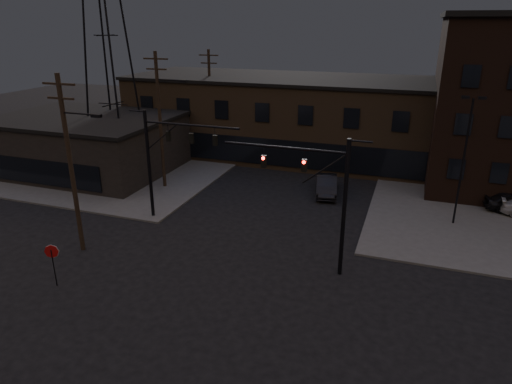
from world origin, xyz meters
TOP-DOWN VIEW (x-y plane):
  - ground at (0.00, 0.00)m, footprint 140.00×140.00m
  - sidewalk_nw at (-22.00, 22.00)m, footprint 30.00×30.00m
  - building_row at (0.00, 28.00)m, footprint 40.00×12.00m
  - building_left at (-20.00, 16.00)m, footprint 16.00×12.00m
  - traffic_signal_near at (5.36, 4.50)m, footprint 7.12×0.24m
  - traffic_signal_far at (-6.72, 8.00)m, footprint 7.12×0.24m
  - stop_sign at (-8.00, -1.99)m, footprint 0.72×0.33m
  - utility_pole_near at (-9.43, 2.00)m, footprint 3.70×0.28m
  - utility_pole_mid at (-10.44, 14.00)m, footprint 3.70×0.28m
  - utility_pole_far at (-11.50, 26.00)m, footprint 2.20×0.28m
  - transmission_tower at (-18.00, 18.00)m, footprint 7.00×7.00m
  - lot_light_a at (13.00, 14.00)m, footprint 1.50×0.28m
  - car_crossing at (3.19, 17.11)m, footprint 2.55×4.98m

SIDE VIEW (x-z plane):
  - ground at x=0.00m, z-range 0.00..0.00m
  - sidewalk_nw at x=-22.00m, z-range 0.00..0.15m
  - car_crossing at x=3.19m, z-range 0.00..1.57m
  - stop_sign at x=-8.00m, z-range 0.60..3.08m
  - building_left at x=-20.00m, z-range 0.00..5.00m
  - building_row at x=0.00m, z-range 0.00..8.00m
  - traffic_signal_near at x=5.36m, z-range 0.93..8.93m
  - traffic_signal_far at x=-6.72m, z-range 1.01..9.01m
  - lot_light_a at x=13.00m, z-range 0.94..10.08m
  - utility_pole_far at x=-11.50m, z-range 0.28..11.28m
  - utility_pole_near at x=-9.43m, z-range 0.37..11.37m
  - utility_pole_mid at x=-10.44m, z-range 0.38..11.88m
  - transmission_tower at x=-18.00m, z-range 0.00..25.00m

